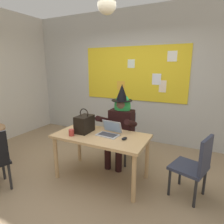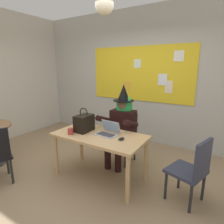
{
  "view_description": "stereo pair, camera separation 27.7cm",
  "coord_description": "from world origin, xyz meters",
  "px_view_note": "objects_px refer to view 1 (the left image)",
  "views": [
    {
      "loc": [
        1.5,
        -2.22,
        1.72
      ],
      "look_at": [
        0.19,
        0.43,
        1.0
      ],
      "focal_mm": 30.3,
      "sensor_mm": 36.0,
      "label": 1
    },
    {
      "loc": [
        1.74,
        -2.08,
        1.72
      ],
      "look_at": [
        0.19,
        0.43,
        1.0
      ],
      "focal_mm": 30.3,
      "sensor_mm": 36.0,
      "label": 2
    }
  ],
  "objects_px": {
    "desk_main": "(101,140)",
    "chair_at_desk": "(123,134)",
    "person_costumed": "(120,121)",
    "laptop": "(109,132)",
    "handbag": "(84,124)",
    "chair_extra_corner": "(195,164)",
    "computer_mouse": "(124,138)",
    "coffee_mug": "(71,133)"
  },
  "relations": [
    {
      "from": "coffee_mug",
      "to": "chair_extra_corner",
      "type": "distance_m",
      "value": 1.76
    },
    {
      "from": "person_costumed",
      "to": "computer_mouse",
      "type": "height_order",
      "value": "person_costumed"
    },
    {
      "from": "desk_main",
      "to": "computer_mouse",
      "type": "distance_m",
      "value": 0.4
    },
    {
      "from": "computer_mouse",
      "to": "handbag",
      "type": "height_order",
      "value": "handbag"
    },
    {
      "from": "desk_main",
      "to": "laptop",
      "type": "relative_size",
      "value": 4.05
    },
    {
      "from": "coffee_mug",
      "to": "laptop",
      "type": "bearing_deg",
      "value": 30.99
    },
    {
      "from": "chair_at_desk",
      "to": "laptop",
      "type": "relative_size",
      "value": 2.59
    },
    {
      "from": "chair_at_desk",
      "to": "computer_mouse",
      "type": "distance_m",
      "value": 0.85
    },
    {
      "from": "computer_mouse",
      "to": "chair_extra_corner",
      "type": "relative_size",
      "value": 0.12
    },
    {
      "from": "desk_main",
      "to": "chair_at_desk",
      "type": "xyz_separation_m",
      "value": [
        0.05,
        0.73,
        -0.13
      ]
    },
    {
      "from": "handbag",
      "to": "chair_extra_corner",
      "type": "height_order",
      "value": "handbag"
    },
    {
      "from": "laptop",
      "to": "handbag",
      "type": "relative_size",
      "value": 0.92
    },
    {
      "from": "person_costumed",
      "to": "computer_mouse",
      "type": "distance_m",
      "value": 0.71
    },
    {
      "from": "chair_at_desk",
      "to": "laptop",
      "type": "height_order",
      "value": "laptop"
    },
    {
      "from": "laptop",
      "to": "chair_extra_corner",
      "type": "distance_m",
      "value": 1.25
    },
    {
      "from": "laptop",
      "to": "chair_extra_corner",
      "type": "xyz_separation_m",
      "value": [
        1.21,
        0.06,
        -0.27
      ]
    },
    {
      "from": "chair_extra_corner",
      "to": "computer_mouse",
      "type": "bearing_deg",
      "value": 25.85
    },
    {
      "from": "desk_main",
      "to": "chair_at_desk",
      "type": "distance_m",
      "value": 0.74
    },
    {
      "from": "chair_at_desk",
      "to": "person_costumed",
      "type": "distance_m",
      "value": 0.31
    },
    {
      "from": "handbag",
      "to": "coffee_mug",
      "type": "height_order",
      "value": "handbag"
    },
    {
      "from": "laptop",
      "to": "handbag",
      "type": "bearing_deg",
      "value": -165.71
    },
    {
      "from": "chair_at_desk",
      "to": "chair_extra_corner",
      "type": "xyz_separation_m",
      "value": [
        1.27,
        -0.6,
        -0.01
      ]
    },
    {
      "from": "chair_at_desk",
      "to": "coffee_mug",
      "type": "height_order",
      "value": "chair_at_desk"
    },
    {
      "from": "chair_at_desk",
      "to": "coffee_mug",
      "type": "bearing_deg",
      "value": -21.56
    },
    {
      "from": "desk_main",
      "to": "coffee_mug",
      "type": "height_order",
      "value": "coffee_mug"
    },
    {
      "from": "chair_at_desk",
      "to": "handbag",
      "type": "relative_size",
      "value": 2.37
    },
    {
      "from": "desk_main",
      "to": "coffee_mug",
      "type": "relative_size",
      "value": 14.74
    },
    {
      "from": "handbag",
      "to": "chair_extra_corner",
      "type": "xyz_separation_m",
      "value": [
        1.62,
        0.13,
        -0.36
      ]
    },
    {
      "from": "laptop",
      "to": "handbag",
      "type": "distance_m",
      "value": 0.42
    },
    {
      "from": "handbag",
      "to": "chair_at_desk",
      "type": "bearing_deg",
      "value": 64.18
    },
    {
      "from": "desk_main",
      "to": "person_costumed",
      "type": "relative_size",
      "value": 0.99
    },
    {
      "from": "desk_main",
      "to": "person_costumed",
      "type": "distance_m",
      "value": 0.63
    },
    {
      "from": "desk_main",
      "to": "laptop",
      "type": "distance_m",
      "value": 0.18
    },
    {
      "from": "computer_mouse",
      "to": "coffee_mug",
      "type": "distance_m",
      "value": 0.79
    },
    {
      "from": "laptop",
      "to": "chair_extra_corner",
      "type": "bearing_deg",
      "value": 7.81
    },
    {
      "from": "person_costumed",
      "to": "laptop",
      "type": "bearing_deg",
      "value": 3.67
    },
    {
      "from": "desk_main",
      "to": "chair_extra_corner",
      "type": "bearing_deg",
      "value": 5.69
    },
    {
      "from": "desk_main",
      "to": "coffee_mug",
      "type": "xyz_separation_m",
      "value": [
        -0.38,
        -0.22,
        0.14
      ]
    },
    {
      "from": "person_costumed",
      "to": "coffee_mug",
      "type": "distance_m",
      "value": 0.93
    },
    {
      "from": "desk_main",
      "to": "handbag",
      "type": "bearing_deg",
      "value": 178.96
    },
    {
      "from": "desk_main",
      "to": "chair_at_desk",
      "type": "relative_size",
      "value": 1.56
    },
    {
      "from": "desk_main",
      "to": "chair_at_desk",
      "type": "bearing_deg",
      "value": 86.06
    }
  ]
}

